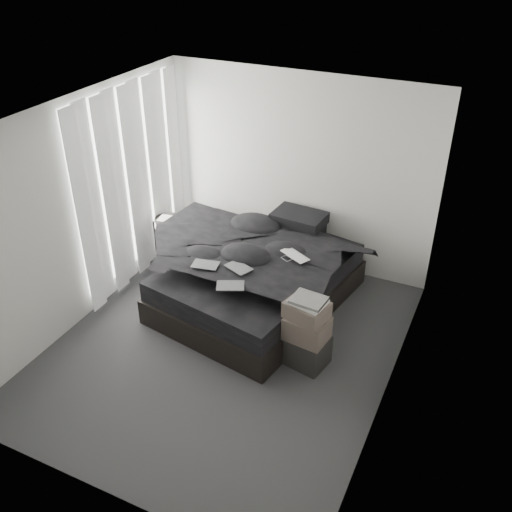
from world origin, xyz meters
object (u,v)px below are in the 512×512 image
at_px(side_stand, 170,241).
at_px(box_lower, 305,349).
at_px(laptop, 291,251).
at_px(bed, 258,291).

height_order(side_stand, box_lower, side_stand).
distance_m(laptop, box_lower, 1.15).
relative_size(laptop, side_stand, 0.55).
distance_m(bed, side_stand, 1.52).
relative_size(bed, side_stand, 3.43).
bearing_deg(bed, box_lower, -29.94).
xyz_separation_m(bed, side_stand, (-1.47, 0.32, 0.18)).
relative_size(side_stand, box_lower, 1.48).
height_order(bed, side_stand, side_stand).
bearing_deg(side_stand, box_lower, -24.84).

